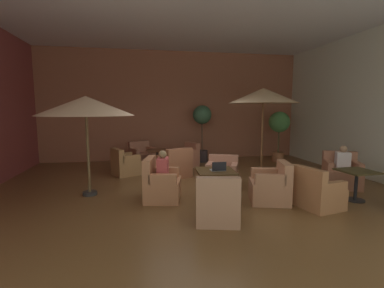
{
  "coord_description": "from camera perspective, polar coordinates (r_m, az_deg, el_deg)",
  "views": [
    {
      "loc": [
        -1.29,
        -6.54,
        1.97
      ],
      "look_at": [
        0.0,
        0.43,
        1.07
      ],
      "focal_mm": 25.96,
      "sensor_mm": 36.0,
      "label": 1
    }
  ],
  "objects": [
    {
      "name": "potted_tree_mid_left",
      "position": [
        10.88,
        17.47,
        3.46
      ],
      "size": [
        0.77,
        0.77,
        1.87
      ],
      "color": "#A36440",
      "rests_on": "ground_plane"
    },
    {
      "name": "iced_drink_cup",
      "position": [
        5.97,
        5.87,
        -4.89
      ],
      "size": [
        0.08,
        0.08,
        0.11
      ],
      "primitive_type": "cylinder",
      "color": "white",
      "rests_on": "cafe_table_front_left"
    },
    {
      "name": "ceiling_slab",
      "position": [
        7.03,
        0.72,
        25.63
      ],
      "size": [
        10.09,
        8.68,
        0.06
      ],
      "primitive_type": "cube",
      "color": "silver",
      "rests_on": "wall_back_brick"
    },
    {
      "name": "patio_umbrella_center_beige",
      "position": [
        6.64,
        -20.98,
        7.24
      ],
      "size": [
        2.13,
        2.13,
        2.25
      ],
      "color": "#2D2D2D",
      "rests_on": "ground_plane"
    },
    {
      "name": "patio_umbrella_tall_red",
      "position": [
        8.7,
        14.46,
        9.5
      ],
      "size": [
        2.1,
        2.1,
        2.59
      ],
      "color": "#2D2D2D",
      "rests_on": "ground_plane"
    },
    {
      "name": "open_laptop",
      "position": [
        5.93,
        5.45,
        -5.01
      ],
      "size": [
        0.31,
        0.23,
        0.2
      ],
      "color": "#9EA0A5",
      "rests_on": "cafe_table_front_left"
    },
    {
      "name": "wall_right_plain",
      "position": [
        9.08,
        33.68,
        6.71
      ],
      "size": [
        0.08,
        8.68,
        4.16
      ],
      "primitive_type": "cube",
      "color": "silver",
      "rests_on": "ground_plane"
    },
    {
      "name": "armchair_front_left_south",
      "position": [
        6.18,
        15.94,
        -8.47
      ],
      "size": [
        0.95,
        0.94,
        0.87
      ],
      "color": "#AC7350",
      "rests_on": "ground_plane"
    },
    {
      "name": "patron_blue_shirt",
      "position": [
        7.93,
        28.57,
        -2.76
      ],
      "size": [
        0.39,
        0.36,
        0.61
      ],
      "color": "silver",
      "rests_on": "ground_plane"
    },
    {
      "name": "cafe_table_mid_center",
      "position": [
        6.95,
        30.71,
        -6.03
      ],
      "size": [
        0.71,
        0.71,
        0.67
      ],
      "color": "black",
      "rests_on": "ground_plane"
    },
    {
      "name": "patron_by_window",
      "position": [
        6.02,
        -6.03,
        -4.76
      ],
      "size": [
        0.29,
        0.41,
        0.64
      ],
      "color": "#B94443",
      "rests_on": "ground_plane"
    },
    {
      "name": "wall_back_brick",
      "position": [
        10.92,
        -3.74,
        7.78
      ],
      "size": [
        10.09,
        0.08,
        4.16
      ],
      "primitive_type": "cube",
      "color": "#9B5B41",
      "rests_on": "ground_plane"
    },
    {
      "name": "ground_plane",
      "position": [
        6.95,
        0.66,
        -9.32
      ],
      "size": [
        10.09,
        8.68,
        0.02
      ],
      "primitive_type": "cube",
      "color": "brown"
    },
    {
      "name": "potted_tree_left_corner",
      "position": [
        10.27,
        2.09,
        4.33
      ],
      "size": [
        0.69,
        0.69,
        2.1
      ],
      "color": "#352C2F",
      "rests_on": "ground_plane"
    },
    {
      "name": "armchair_front_left_west",
      "position": [
        7.2,
        6.23,
        -6.3
      ],
      "size": [
        1.01,
        1.0,
        0.77
      ],
      "color": "#A86D55",
      "rests_on": "ground_plane"
    },
    {
      "name": "cafe_table_front_left",
      "position": [
        6.01,
        4.86,
        -6.67
      ],
      "size": [
        0.84,
        0.84,
        0.67
      ],
      "color": "black",
      "rests_on": "ground_plane"
    },
    {
      "name": "armchair_front_right_north",
      "position": [
        9.59,
        -1.2,
        -2.79
      ],
      "size": [
        0.95,
        0.95,
        0.81
      ],
      "color": "#AE674C",
      "rests_on": "ground_plane"
    },
    {
      "name": "armchair_front_right_east",
      "position": [
        10.02,
        -10.23,
        -2.47
      ],
      "size": [
        1.02,
        1.02,
        0.81
      ],
      "color": "#A86A50",
      "rests_on": "ground_plane"
    },
    {
      "name": "cafe_table_front_right",
      "position": [
        9.02,
        -7.15,
        -2.27
      ],
      "size": [
        0.69,
        0.69,
        0.67
      ],
      "color": "black",
      "rests_on": "ground_plane"
    },
    {
      "name": "armchair_mid_center_north",
      "position": [
        8.04,
        28.32,
        -5.46
      ],
      "size": [
        1.04,
        1.02,
        0.88
      ],
      "color": "#AC6A4D",
      "rests_on": "ground_plane"
    },
    {
      "name": "armchair_front_left_east",
      "position": [
        4.94,
        5.26,
        -12.44
      ],
      "size": [
        0.87,
        0.86,
        0.86
      ],
      "color": "#A57456",
      "rests_on": "ground_plane"
    },
    {
      "name": "armchair_front_right_west",
      "position": [
        8.09,
        -3.51,
        -4.58
      ],
      "size": [
        1.04,
        1.02,
        0.87
      ],
      "color": "#AA6644",
      "rests_on": "ground_plane"
    },
    {
      "name": "armchair_front_left_north",
      "position": [
        6.12,
        -6.42,
        -8.34
      ],
      "size": [
        0.89,
        0.94,
        0.93
      ],
      "color": "#B3724B",
      "rests_on": "ground_plane"
    },
    {
      "name": "armchair_mid_center_east",
      "position": [
        6.15,
        24.29,
        -9.14
      ],
      "size": [
        0.87,
        0.91,
        0.83
      ],
      "color": "#A56A42",
      "rests_on": "ground_plane"
    },
    {
      "name": "armchair_front_right_south",
      "position": [
        8.58,
        -13.59,
        -4.17
      ],
      "size": [
        0.94,
        0.94,
        0.81
      ],
      "color": "#A87847",
      "rests_on": "ground_plane"
    }
  ]
}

